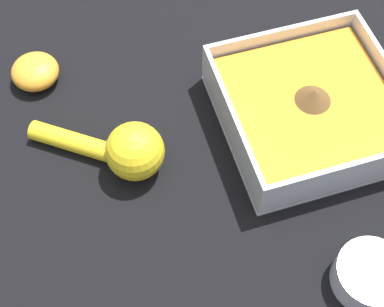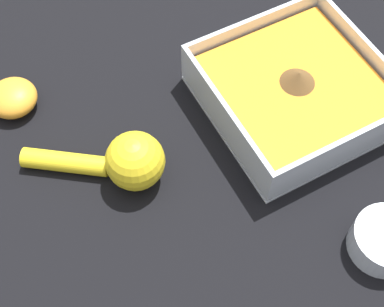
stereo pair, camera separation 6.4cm
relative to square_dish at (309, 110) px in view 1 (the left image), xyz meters
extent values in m
plane|color=black|center=(-0.02, -0.03, -0.03)|extent=(4.00, 4.00, 0.00)
cube|color=silver|center=(0.00, 0.00, -0.02)|extent=(0.22, 0.22, 0.01)
cube|color=silver|center=(0.00, -0.11, 0.01)|extent=(0.22, 0.01, 0.06)
cube|color=silver|center=(0.11, 0.00, 0.01)|extent=(0.01, 0.20, 0.06)
cube|color=silver|center=(-0.11, 0.00, 0.01)|extent=(0.01, 0.20, 0.06)
cube|color=orange|center=(0.00, 0.00, 0.00)|extent=(0.20, 0.20, 0.04)
cone|color=brown|center=(0.00, 0.00, 0.03)|extent=(0.05, 0.05, 0.02)
cylinder|color=silver|center=(0.22, -0.02, -0.01)|extent=(0.08, 0.08, 0.04)
cylinder|color=brown|center=(0.22, -0.02, -0.01)|extent=(0.07, 0.07, 0.02)
sphere|color=yellow|center=(0.00, -0.23, 0.01)|extent=(0.07, 0.07, 0.07)
cylinder|color=yellow|center=(-0.05, -0.30, -0.01)|extent=(0.08, 0.10, 0.03)
ellipsoid|color=orange|center=(-0.17, -0.33, -0.01)|extent=(0.06, 0.06, 0.04)
camera|label=1|loc=(0.33, -0.26, 0.56)|focal=50.00mm
camera|label=2|loc=(0.31, -0.32, 0.56)|focal=50.00mm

